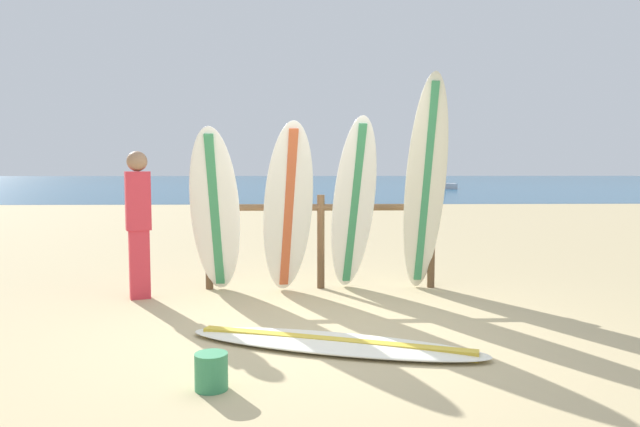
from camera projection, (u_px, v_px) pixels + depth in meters
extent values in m
plane|color=tan|center=(313.00, 334.00, 5.06)|extent=(120.00, 120.00, 0.00)
cube|color=navy|center=(302.00, 181.00, 62.84)|extent=(120.00, 80.00, 0.01)
cylinder|color=brown|center=(209.00, 242.00, 6.91)|extent=(0.09, 0.09, 1.13)
cylinder|color=brown|center=(321.00, 242.00, 6.96)|extent=(0.09, 0.09, 1.13)
cylinder|color=brown|center=(431.00, 241.00, 7.00)|extent=(0.09, 0.09, 1.13)
cylinder|color=brown|center=(321.00, 207.00, 6.92)|extent=(2.78, 0.08, 0.08)
ellipsoid|color=white|center=(215.00, 212.00, 6.54)|extent=(0.58, 0.78, 1.91)
cube|color=#388C59|center=(215.00, 212.00, 6.54)|extent=(0.12, 0.72, 1.76)
ellipsoid|color=white|center=(288.00, 210.00, 6.46)|extent=(0.70, 0.91, 1.96)
cube|color=#CC5933|center=(288.00, 210.00, 6.46)|extent=(0.25, 0.77, 1.81)
ellipsoid|color=white|center=(354.00, 206.00, 6.67)|extent=(0.63, 0.90, 2.03)
cube|color=#388C59|center=(354.00, 206.00, 6.67)|extent=(0.23, 0.77, 1.88)
ellipsoid|color=silver|center=(425.00, 185.00, 6.66)|extent=(0.55, 0.74, 2.51)
cube|color=#388C59|center=(425.00, 185.00, 6.66)|extent=(0.15, 0.66, 2.32)
ellipsoid|color=white|center=(333.00, 343.00, 4.69)|extent=(2.55, 1.35, 0.07)
cube|color=gold|center=(333.00, 343.00, 4.69)|extent=(2.20, 0.84, 0.08)
cube|color=#D8333F|center=(140.00, 264.00, 6.42)|extent=(0.25, 0.21, 0.77)
cube|color=#D8333F|center=(138.00, 201.00, 6.36)|extent=(0.31, 0.25, 0.65)
sphere|color=#997051|center=(137.00, 161.00, 6.33)|extent=(0.22, 0.22, 0.22)
cube|color=silver|center=(439.00, 186.00, 40.16)|extent=(2.41, 1.03, 0.35)
cube|color=silver|center=(439.00, 181.00, 40.14)|extent=(0.88, 0.69, 0.36)
cylinder|color=#388C59|center=(211.00, 371.00, 3.79)|extent=(0.22, 0.22, 0.24)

